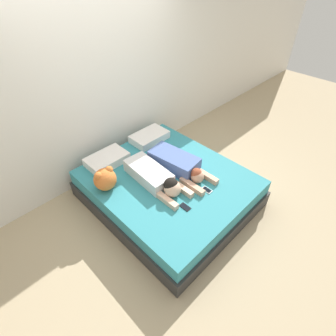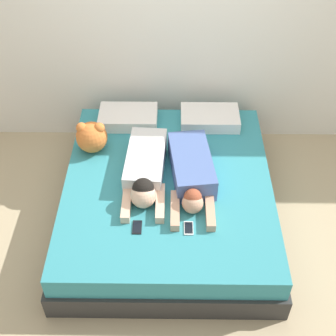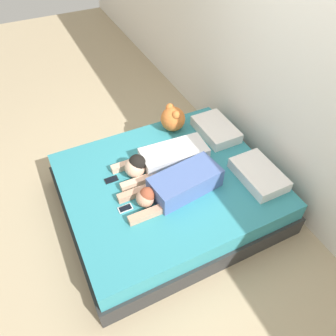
% 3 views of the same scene
% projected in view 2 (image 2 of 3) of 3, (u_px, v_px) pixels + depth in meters
% --- Properties ---
extents(ground_plane, '(12.00, 12.00, 0.00)m').
position_uv_depth(ground_plane, '(168.00, 214.00, 4.27)').
color(ground_plane, tan).
extents(wall_back, '(12.00, 0.06, 2.60)m').
position_uv_depth(wall_back, '(170.00, 20.00, 4.23)').
color(wall_back, white).
rests_on(wall_back, ground_plane).
extents(bed, '(1.82, 2.08, 0.43)m').
position_uv_depth(bed, '(168.00, 198.00, 4.12)').
color(bed, '#2D2D2D').
rests_on(bed, ground_plane).
extents(pillow_head_left, '(0.56, 0.36, 0.12)m').
position_uv_depth(pillow_head_left, '(128.00, 117.00, 4.52)').
color(pillow_head_left, white).
rests_on(pillow_head_left, bed).
extents(pillow_head_right, '(0.56, 0.36, 0.12)m').
position_uv_depth(pillow_head_right, '(210.00, 118.00, 4.51)').
color(pillow_head_right, white).
rests_on(pillow_head_right, bed).
extents(person_left, '(0.36, 0.99, 0.24)m').
position_uv_depth(person_left, '(145.00, 171.00, 3.93)').
color(person_left, silver).
rests_on(person_left, bed).
extents(person_right, '(0.41, 0.99, 0.21)m').
position_uv_depth(person_right, '(192.00, 173.00, 3.90)').
color(person_right, '#4C66A5').
rests_on(person_right, bed).
extents(cell_phone_left, '(0.07, 0.13, 0.01)m').
position_uv_depth(cell_phone_left, '(137.00, 227.00, 3.60)').
color(cell_phone_left, black).
rests_on(cell_phone_left, bed).
extents(cell_phone_right, '(0.07, 0.13, 0.01)m').
position_uv_depth(cell_phone_right, '(189.00, 228.00, 3.59)').
color(cell_phone_right, silver).
rests_on(cell_phone_right, bed).
extents(plush_toy, '(0.28, 0.28, 0.30)m').
position_uv_depth(plush_toy, '(92.00, 136.00, 4.17)').
color(plush_toy, orange).
rests_on(plush_toy, bed).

